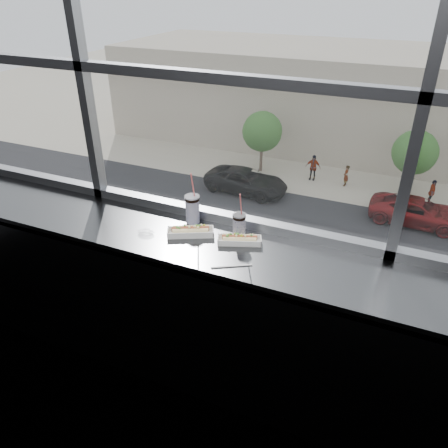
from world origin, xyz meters
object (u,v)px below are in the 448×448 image
at_px(pedestrian_c, 432,190).
at_px(tree_left, 262,132).
at_px(car_far_a, 246,177).
at_px(hotdog_tray_right, 240,239).
at_px(tree_center, 415,152).
at_px(hotdog_tray_left, 191,231).
at_px(pedestrian_b, 346,174).
at_px(pedestrian_a, 313,165).
at_px(loose_straw, 232,266).
at_px(car_far_b, 418,208).
at_px(car_near_c, 399,278).
at_px(soda_cup_right, 239,225).
at_px(car_near_a, 138,220).
at_px(car_near_b, 243,243).
at_px(soda_cup_left, 192,208).
at_px(wrapper, 146,232).

height_order(pedestrian_c, tree_left, tree_left).
xyz_separation_m(car_far_a, pedestrian_c, (11.96, 3.07, -0.04)).
relative_size(hotdog_tray_right, tree_center, 0.06).
relative_size(hotdog_tray_left, pedestrian_b, 0.16).
distance_m(car_far_a, pedestrian_a, 5.47).
distance_m(loose_straw, pedestrian_b, 30.55).
bearing_deg(car_far_b, loose_straw, 177.49).
bearing_deg(car_far_b, car_near_c, 178.91).
height_order(soda_cup_right, car_near_c, soda_cup_right).
xyz_separation_m(car_near_a, car_near_b, (6.56, 0.00, 0.09)).
xyz_separation_m(soda_cup_left, loose_straw, (0.42, -0.36, -0.10)).
xyz_separation_m(soda_cup_left, car_near_c, (2.12, 16.09, -11.05)).
relative_size(soda_cup_right, car_far_a, 0.05).
distance_m(soda_cup_left, wrapper, 0.33).
xyz_separation_m(hotdog_tray_right, car_near_a, (-12.60, 16.21, -11.07)).
relative_size(loose_straw, tree_left, 0.05).
height_order(car_near_a, pedestrian_a, pedestrian_a).
relative_size(hotdog_tray_right, pedestrian_b, 0.15).
distance_m(car_far_a, pedestrian_c, 12.35).
xyz_separation_m(soda_cup_left, car_near_a, (-12.23, 16.09, -11.15)).
bearing_deg(soda_cup_right, car_near_b, 110.44).
distance_m(hotdog_tray_left, pedestrian_a, 30.64).
bearing_deg(tree_center, car_near_c, -88.61).
relative_size(pedestrian_c, pedestrian_a, 0.92).
bearing_deg(tree_center, hotdog_tray_left, -93.57).
distance_m(hotdog_tray_right, pedestrian_b, 30.32).
height_order(soda_cup_left, car_near_a, soda_cup_left).
bearing_deg(loose_straw, tree_center, 56.29).
distance_m(car_near_c, pedestrian_b, 12.67).
xyz_separation_m(soda_cup_right, car_near_a, (-12.57, 16.15, -11.14)).
distance_m(hotdog_tray_left, car_near_b, 20.43).
height_order(soda_cup_right, car_near_b, soda_cup_right).
xyz_separation_m(hotdog_tray_left, car_near_c, (2.05, 16.24, -10.98)).
xyz_separation_m(pedestrian_a, tree_center, (6.64, 0.04, 1.96)).
relative_size(loose_straw, tree_center, 0.05).
distance_m(soda_cup_left, pedestrian_c, 29.53).
relative_size(car_far_a, pedestrian_a, 2.80).
xyz_separation_m(soda_cup_right, loose_straw, (0.08, -0.30, -0.09)).
xyz_separation_m(soda_cup_right, pedestrian_b, (-2.70, 28.01, -11.22)).
bearing_deg(car_near_a, tree_center, -54.67).
xyz_separation_m(hotdog_tray_right, car_near_c, (1.74, 16.21, -10.97)).
relative_size(pedestrian_c, tree_left, 0.45).
relative_size(soda_cup_left, wrapper, 3.40).
relative_size(car_far_a, tree_left, 1.38).
xyz_separation_m(soda_cup_left, pedestrian_b, (-2.35, 27.95, -11.23)).
distance_m(car_near_b, tree_center, 14.29).
xyz_separation_m(car_near_a, car_far_b, (14.87, 8.00, 0.06)).
bearing_deg(car_far_a, pedestrian_c, -71.22).
xyz_separation_m(pedestrian_c, tree_center, (-1.55, 0.93, 2.06)).
bearing_deg(wrapper, pedestrian_a, 99.26).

